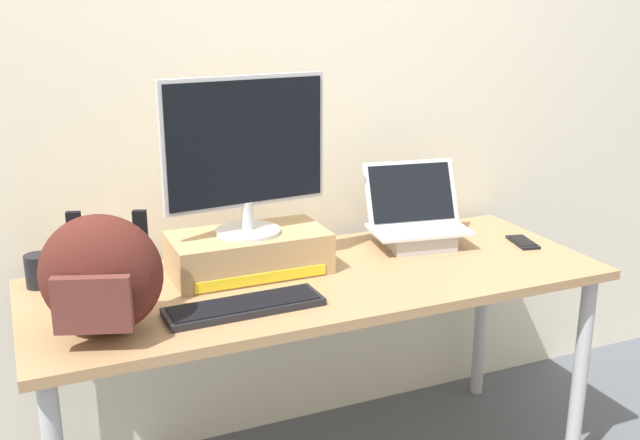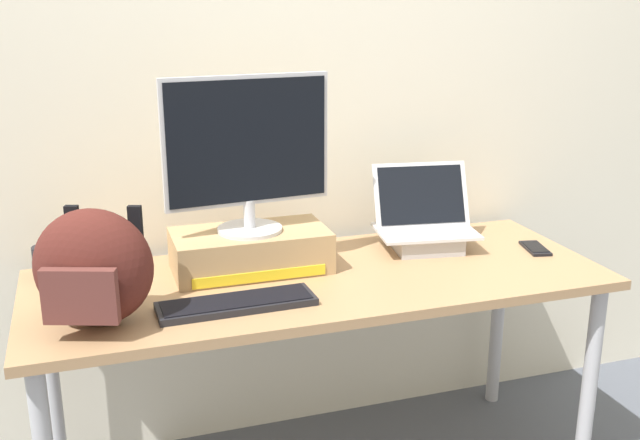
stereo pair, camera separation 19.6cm
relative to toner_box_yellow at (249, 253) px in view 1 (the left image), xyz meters
name	(u,v)px [view 1 (the left image)]	position (x,y,z in m)	size (l,w,h in m)	color
back_wall	(269,81)	(0.19, 0.32, 0.49)	(7.00, 0.10, 2.60)	silver
desk	(320,298)	(0.19, -0.12, -0.14)	(1.78, 0.68, 0.74)	#A87F56
toner_box_yellow	(249,253)	(0.00, 0.00, 0.00)	(0.49, 0.25, 0.13)	tan
desktop_monitor	(246,153)	(0.00, 0.00, 0.32)	(0.52, 0.20, 0.48)	silver
open_laptop	(416,228)	(0.62, 0.02, 0.00)	(0.36, 0.28, 0.28)	#ADADB2
external_keyboard	(244,306)	(-0.11, -0.28, -0.05)	(0.44, 0.14, 0.02)	black
messenger_backpack	(101,275)	(-0.48, -0.27, 0.09)	(0.36, 0.31, 0.32)	#4C1E19
coffee_mug	(40,270)	(-0.61, 0.13, -0.01)	(0.12, 0.08, 0.10)	black
cell_phone	(523,242)	(0.97, -0.12, -0.06)	(0.09, 0.15, 0.01)	black
plush_toy	(97,283)	(-0.47, -0.06, -0.01)	(0.11, 0.11, 0.11)	gold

